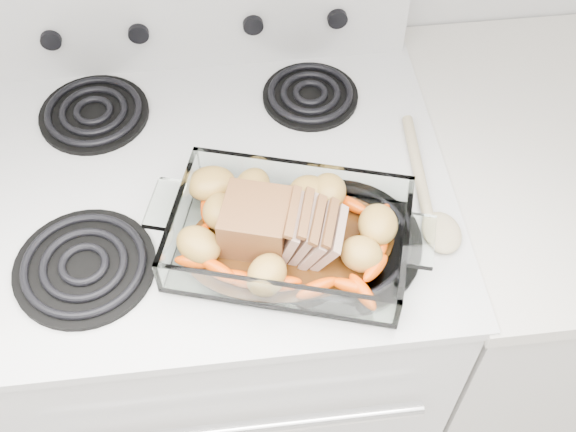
{
  "coord_description": "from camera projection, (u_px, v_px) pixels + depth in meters",
  "views": [
    {
      "loc": [
        0.04,
        0.88,
        1.83
      ],
      "look_at": [
        0.11,
        1.51,
        0.99
      ],
      "focal_mm": 45.0,
      "sensor_mm": 36.0,
      "label": 1
    }
  ],
  "objects": [
    {
      "name": "wooden_spoon",
      "position": [
        431.0,
        203.0,
        1.13
      ],
      "size": [
        0.06,
        0.28,
        0.02
      ],
      "rotation": [
        0.0,
        0.0,
        -0.06
      ],
      "color": "beige",
      "rests_on": "electric_range"
    },
    {
      "name": "baking_dish",
      "position": [
        290.0,
        239.0,
        1.07
      ],
      "size": [
        0.34,
        0.22,
        0.07
      ],
      "rotation": [
        0.0,
        0.0,
        -0.3
      ],
      "color": "white",
      "rests_on": "electric_range"
    },
    {
      "name": "electric_range",
      "position": [
        227.0,
        312.0,
        1.54
      ],
      "size": [
        0.78,
        0.7,
        1.12
      ],
      "color": "silver",
      "rests_on": "ground"
    },
    {
      "name": "pork_roast",
      "position": [
        272.0,
        230.0,
        1.04
      ],
      "size": [
        0.18,
        0.09,
        0.08
      ],
      "rotation": [
        0.0,
        0.0,
        -0.08
      ],
      "color": "#915C2C",
      "rests_on": "baking_dish"
    },
    {
      "name": "roast_vegetables",
      "position": [
        284.0,
        213.0,
        1.08
      ],
      "size": [
        0.39,
        0.21,
        0.05
      ],
      "rotation": [
        0.0,
        0.0,
        -0.09
      ],
      "color": "#EF4700",
      "rests_on": "baking_dish"
    },
    {
      "name": "counter_right",
      "position": [
        527.0,
        285.0,
        1.6
      ],
      "size": [
        0.58,
        0.68,
        0.93
      ],
      "color": "silver",
      "rests_on": "ground"
    }
  ]
}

